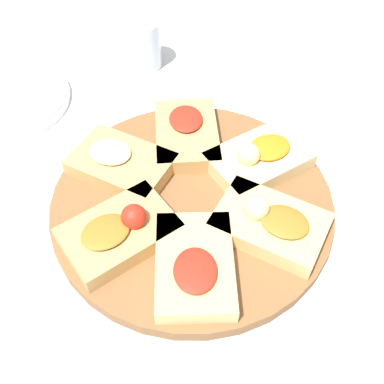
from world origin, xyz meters
name	(u,v)px	position (x,y,z in m)	size (l,w,h in m)	color
ground_plane	(192,207)	(0.00, 0.00, 0.00)	(3.00, 3.00, 0.00)	silver
serving_board	(192,202)	(0.00, 0.00, 0.01)	(0.37, 0.37, 0.02)	brown
focaccia_slice_0	(121,163)	(-0.10, -0.04, 0.03)	(0.16, 0.13, 0.03)	tan
focaccia_slice_1	(120,231)	(-0.01, -0.11, 0.03)	(0.09, 0.14, 0.05)	tan
focaccia_slice_2	(195,265)	(0.09, -0.07, 0.03)	(0.16, 0.15, 0.03)	#DBB775
focaccia_slice_3	(270,223)	(0.10, 0.04, 0.03)	(0.16, 0.13, 0.05)	#DBB775
focaccia_slice_4	(259,159)	(0.01, 0.11, 0.03)	(0.10, 0.14, 0.05)	#E5C689
focaccia_slice_5	(187,134)	(-0.09, 0.06, 0.03)	(0.16, 0.15, 0.03)	tan
plate_left	(1,99)	(-0.37, -0.11, 0.01)	(0.23, 0.23, 0.02)	white
water_glass	(143,44)	(-0.31, 0.14, 0.04)	(0.06, 0.06, 0.08)	silver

